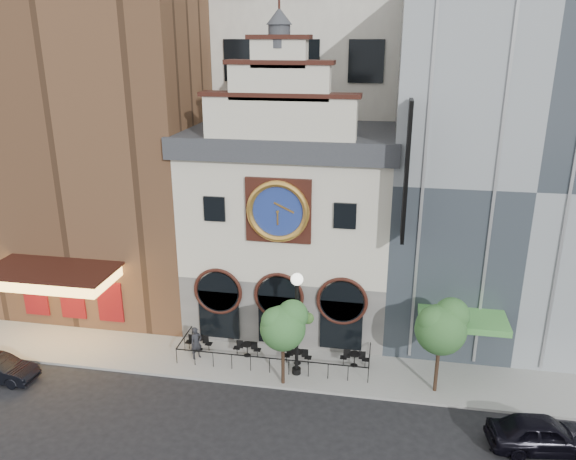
% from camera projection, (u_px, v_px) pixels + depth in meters
% --- Properties ---
extents(ground, '(120.00, 120.00, 0.00)m').
position_uv_depth(ground, '(265.00, 388.00, 29.43)').
color(ground, black).
rests_on(ground, ground).
extents(sidewalk, '(44.00, 5.00, 0.15)m').
position_uv_depth(sidewalk, '(274.00, 361.00, 31.73)').
color(sidewalk, gray).
rests_on(sidewalk, ground).
extents(clock_building, '(12.60, 8.78, 18.65)m').
position_uv_depth(clock_building, '(291.00, 221.00, 34.53)').
color(clock_building, '#605E5B').
rests_on(clock_building, ground).
extents(theater_building, '(14.00, 15.60, 25.00)m').
position_uv_depth(theater_building, '(101.00, 115.00, 36.76)').
color(theater_building, brown).
rests_on(theater_building, ground).
extents(retail_building, '(14.00, 14.40, 20.00)m').
position_uv_depth(retail_building, '(513.00, 167.00, 33.24)').
color(retail_building, gray).
rests_on(retail_building, ground).
extents(office_tower, '(20.00, 16.00, 40.00)m').
position_uv_depth(office_tower, '(319.00, 0.00, 41.52)').
color(office_tower, silver).
rests_on(office_tower, ground).
extents(cafe_railing, '(10.60, 2.60, 0.90)m').
position_uv_depth(cafe_railing, '(274.00, 353.00, 31.56)').
color(cafe_railing, black).
rests_on(cafe_railing, sidewalk).
extents(bistro_0, '(1.58, 0.68, 0.90)m').
position_uv_depth(bistro_0, '(199.00, 343.00, 32.58)').
color(bistro_0, black).
rests_on(bistro_0, sidewalk).
extents(bistro_1, '(1.58, 0.68, 0.90)m').
position_uv_depth(bistro_1, '(247.00, 349.00, 31.96)').
color(bistro_1, black).
rests_on(bistro_1, sidewalk).
extents(bistro_2, '(1.58, 0.68, 0.90)m').
position_uv_depth(bistro_2, '(297.00, 356.00, 31.20)').
color(bistro_2, black).
rests_on(bistro_2, sidewalk).
extents(bistro_3, '(1.58, 0.68, 0.90)m').
position_uv_depth(bistro_3, '(354.00, 358.00, 30.99)').
color(bistro_3, black).
rests_on(bistro_3, sidewalk).
extents(car_right, '(5.00, 2.55, 1.63)m').
position_uv_depth(car_right, '(543.00, 434.00, 24.80)').
color(car_right, black).
rests_on(car_right, ground).
extents(pedestrian, '(0.80, 0.82, 1.90)m').
position_uv_depth(pedestrian, '(196.00, 343.00, 31.61)').
color(pedestrian, black).
rests_on(pedestrian, sidewalk).
extents(lamppost, '(1.85, 0.91, 5.90)m').
position_uv_depth(lamppost, '(297.00, 313.00, 29.23)').
color(lamppost, black).
rests_on(lamppost, sidewalk).
extents(tree_left, '(2.43, 2.34, 4.69)m').
position_uv_depth(tree_left, '(284.00, 325.00, 28.50)').
color(tree_left, '#382619').
rests_on(tree_left, sidewalk).
extents(tree_right, '(2.66, 2.56, 5.11)m').
position_uv_depth(tree_right, '(442.00, 325.00, 27.77)').
color(tree_right, '#382619').
rests_on(tree_right, sidewalk).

